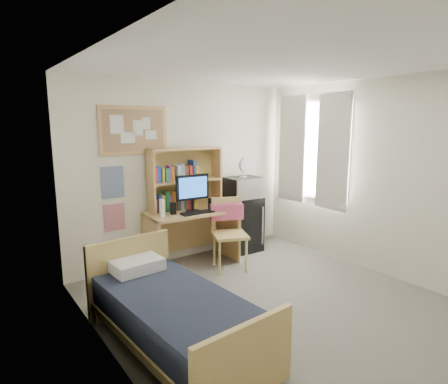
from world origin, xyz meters
TOP-DOWN VIEW (x-y plane):
  - floor at (0.00, 0.00)m, footprint 3.60×4.20m
  - ceiling at (0.00, 0.00)m, footprint 3.60×4.20m
  - wall_back at (0.00, 2.10)m, footprint 3.60×0.04m
  - wall_left at (-1.80, 0.00)m, footprint 0.04×4.20m
  - wall_right at (1.80, 0.00)m, footprint 0.04×4.20m
  - window_unit at (1.75, 1.20)m, footprint 0.10×1.40m
  - curtain_left at (1.72, 0.80)m, footprint 0.04×0.55m
  - curtain_right at (1.72, 1.60)m, footprint 0.04×0.55m
  - bulletin_board at (-0.78, 2.08)m, footprint 0.94×0.03m
  - poster_wave at (-1.10, 2.09)m, footprint 0.30×0.01m
  - poster_japan at (-1.10, 2.09)m, footprint 0.28×0.01m
  - desk at (-0.11, 1.76)m, footprint 1.30×0.70m
  - desk_chair at (0.23, 1.30)m, footprint 0.66×0.66m
  - mini_fridge at (0.87, 1.82)m, footprint 0.53×0.53m
  - bed at (-1.28, 0.09)m, footprint 1.01×1.86m
  - hutch at (-0.11, 1.91)m, footprint 1.09×0.33m
  - monitor at (-0.12, 1.70)m, footprint 0.49×0.07m
  - keyboard at (-0.13, 1.56)m, footprint 0.48×0.18m
  - speaker_left at (-0.42, 1.72)m, footprint 0.07×0.07m
  - speaker_right at (0.18, 1.69)m, footprint 0.07×0.07m
  - water_bottle at (-0.60, 1.69)m, footprint 0.07×0.07m
  - hoodie at (0.31, 1.48)m, footprint 0.48×0.31m
  - microwave at (0.87, 1.80)m, footprint 0.56×0.44m
  - desk_fan at (0.87, 1.80)m, footprint 0.23×0.23m
  - pillow at (-1.33, 0.84)m, footprint 0.52×0.38m

SIDE VIEW (x-z plane):
  - floor at x=0.00m, z-range -0.02..0.00m
  - bed at x=-1.28m, z-range 0.00..0.50m
  - desk at x=-0.11m, z-range 0.00..0.79m
  - mini_fridge at x=0.87m, z-range 0.00..0.87m
  - desk_chair at x=0.23m, z-range 0.00..1.00m
  - pillow at x=-1.33m, z-range 0.50..0.62m
  - hoodie at x=0.31m, z-range 0.66..0.89m
  - poster_japan at x=-1.10m, z-range 0.60..0.96m
  - keyboard at x=-0.13m, z-range 0.79..0.82m
  - speaker_right at x=0.18m, z-range 0.79..0.95m
  - speaker_left at x=-0.42m, z-range 0.79..0.95m
  - water_bottle at x=-0.60m, z-range 0.79..1.03m
  - microwave at x=0.87m, z-range 0.87..1.18m
  - monitor at x=-0.12m, z-range 0.79..1.32m
  - hutch at x=-0.11m, z-range 0.79..1.67m
  - poster_wave at x=-1.10m, z-range 1.04..1.46m
  - wall_back at x=0.00m, z-range 0.00..2.60m
  - wall_left at x=-1.80m, z-range 0.00..2.60m
  - wall_right at x=1.80m, z-range 0.00..2.60m
  - desk_fan at x=0.87m, z-range 1.18..1.46m
  - window_unit at x=1.75m, z-range 0.75..2.45m
  - curtain_left at x=1.72m, z-range 0.75..2.45m
  - curtain_right at x=1.72m, z-range 0.75..2.45m
  - bulletin_board at x=-0.78m, z-range 1.60..2.24m
  - ceiling at x=0.00m, z-range 2.59..2.61m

